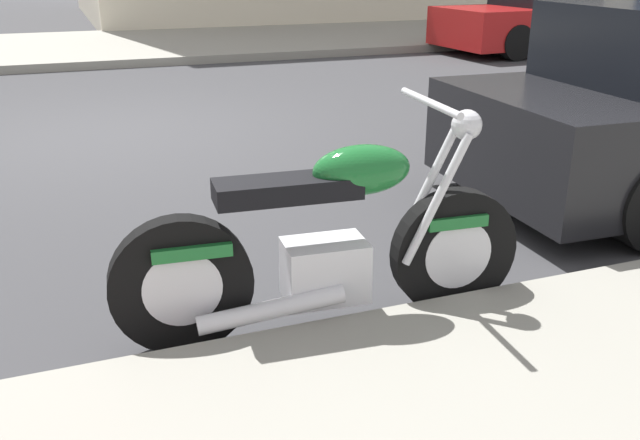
% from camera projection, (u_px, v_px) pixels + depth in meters
% --- Properties ---
extents(ground_plane, '(260.00, 260.00, 0.00)m').
position_uv_depth(ground_plane, '(111.00, 135.00, 7.23)').
color(ground_plane, '#333335').
extents(sidewalk_far_curb, '(120.00, 5.00, 0.14)m').
position_uv_depth(sidewalk_far_curb, '(580.00, 26.00, 17.35)').
color(sidewalk_far_curb, gray).
rests_on(sidewalk_far_curb, ground).
extents(parking_stall_stripe, '(0.12, 2.20, 0.01)m').
position_uv_depth(parking_stall_stripe, '(179.00, 300.00, 3.77)').
color(parking_stall_stripe, silver).
rests_on(parking_stall_stripe, ground).
extents(parked_motorcycle, '(2.05, 0.62, 1.13)m').
position_uv_depth(parked_motorcycle, '(329.00, 247.00, 3.35)').
color(parked_motorcycle, black).
rests_on(parked_motorcycle, ground).
extents(car_opposite_curb, '(4.74, 2.02, 1.33)m').
position_uv_depth(car_opposite_curb, '(556.00, 17.00, 13.30)').
color(car_opposite_curb, '#AD1919').
rests_on(car_opposite_curb, ground).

